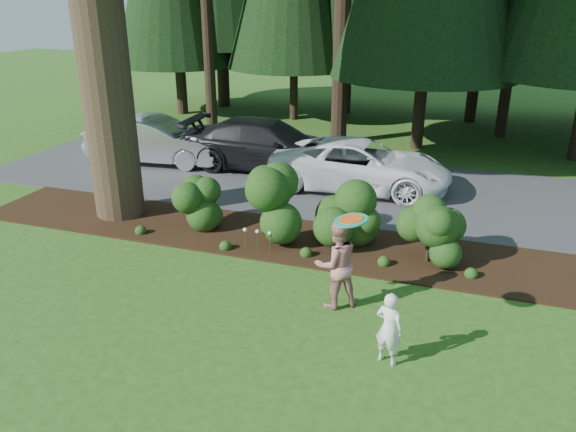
{
  "coord_description": "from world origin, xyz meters",
  "views": [
    {
      "loc": [
        4.07,
        -8.29,
        5.53
      ],
      "look_at": [
        0.68,
        1.67,
        1.3
      ],
      "focal_mm": 35.0,
      "sensor_mm": 36.0,
      "label": 1
    }
  ],
  "objects_px": {
    "car_dark_suv": "(268,145)",
    "adult": "(336,264)",
    "car_silver_wagon": "(156,140)",
    "car_white_suv": "(360,165)",
    "child": "(389,328)",
    "frisbee": "(351,220)"
  },
  "relations": [
    {
      "from": "car_dark_suv",
      "to": "adult",
      "type": "distance_m",
      "value": 8.83
    },
    {
      "from": "car_dark_suv",
      "to": "child",
      "type": "xyz_separation_m",
      "value": [
        5.5,
        -9.15,
        -0.21
      ]
    },
    {
      "from": "child",
      "to": "adult",
      "type": "distance_m",
      "value": 1.9
    },
    {
      "from": "car_dark_suv",
      "to": "adult",
      "type": "xyz_separation_m",
      "value": [
        4.28,
        -7.72,
        0.02
      ]
    },
    {
      "from": "car_silver_wagon",
      "to": "car_dark_suv",
      "type": "distance_m",
      "value": 3.9
    },
    {
      "from": "child",
      "to": "frisbee",
      "type": "relative_size",
      "value": 2.39
    },
    {
      "from": "car_silver_wagon",
      "to": "car_white_suv",
      "type": "bearing_deg",
      "value": -99.98
    },
    {
      "from": "car_silver_wagon",
      "to": "frisbee",
      "type": "height_order",
      "value": "frisbee"
    },
    {
      "from": "frisbee",
      "to": "child",
      "type": "bearing_deg",
      "value": -4.96
    },
    {
      "from": "adult",
      "to": "frisbee",
      "type": "bearing_deg",
      "value": 75.34
    },
    {
      "from": "car_dark_suv",
      "to": "frisbee",
      "type": "xyz_separation_m",
      "value": [
        4.81,
        -9.09,
        1.51
      ]
    },
    {
      "from": "car_silver_wagon",
      "to": "car_dark_suv",
      "type": "bearing_deg",
      "value": -87.95
    },
    {
      "from": "car_white_suv",
      "to": "adult",
      "type": "bearing_deg",
      "value": -172.66
    },
    {
      "from": "frisbee",
      "to": "car_silver_wagon",
      "type": "bearing_deg",
      "value": 135.45
    },
    {
      "from": "car_silver_wagon",
      "to": "adult",
      "type": "height_order",
      "value": "adult"
    },
    {
      "from": "car_silver_wagon",
      "to": "car_dark_suv",
      "type": "relative_size",
      "value": 0.85
    },
    {
      "from": "car_dark_suv",
      "to": "child",
      "type": "height_order",
      "value": "car_dark_suv"
    },
    {
      "from": "child",
      "to": "adult",
      "type": "bearing_deg",
      "value": -31.57
    },
    {
      "from": "car_dark_suv",
      "to": "car_white_suv",
      "type": "bearing_deg",
      "value": -109.74
    },
    {
      "from": "car_silver_wagon",
      "to": "car_white_suv",
      "type": "height_order",
      "value": "car_silver_wagon"
    },
    {
      "from": "car_silver_wagon",
      "to": "car_white_suv",
      "type": "relative_size",
      "value": 0.89
    },
    {
      "from": "adult",
      "to": "car_white_suv",
      "type": "bearing_deg",
      "value": -117.56
    }
  ]
}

